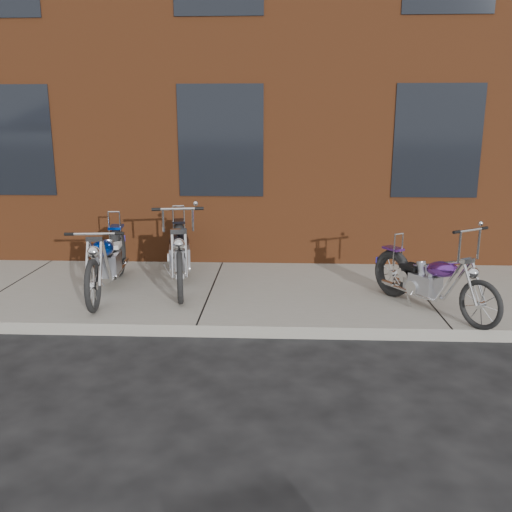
{
  "coord_description": "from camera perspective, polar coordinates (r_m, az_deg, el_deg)",
  "views": [
    {
      "loc": [
        0.97,
        -6.0,
        2.48
      ],
      "look_at": [
        0.67,
        0.8,
        0.81
      ],
      "focal_mm": 38.0,
      "sensor_mm": 36.0,
      "label": 1
    }
  ],
  "objects": [
    {
      "name": "building_brick",
      "position": [
        14.12,
        -1.55,
        19.94
      ],
      "size": [
        22.0,
        10.0,
        8.0
      ],
      "primitive_type": "cube",
      "color": "brown",
      "rests_on": "ground"
    },
    {
      "name": "sidewalk",
      "position": [
        7.94,
        -4.66,
        -3.91
      ],
      "size": [
        22.0,
        3.0,
        0.15
      ],
      "primitive_type": "cube",
      "color": "gray",
      "rests_on": "ground"
    },
    {
      "name": "chopper_blue",
      "position": [
        7.94,
        -15.39,
        -0.59
      ],
      "size": [
        0.58,
        2.38,
        1.04
      ],
      "rotation": [
        0.0,
        0.0,
        -1.47
      ],
      "color": "black",
      "rests_on": "sidewalk"
    },
    {
      "name": "chopper_purple",
      "position": [
        7.23,
        17.82,
        -2.63
      ],
      "size": [
        1.18,
        1.79,
        1.15
      ],
      "rotation": [
        0.0,
        0.0,
        -1.01
      ],
      "color": "black",
      "rests_on": "sidewalk"
    },
    {
      "name": "ground",
      "position": [
        6.57,
        -6.26,
        -8.5
      ],
      "size": [
        120.0,
        120.0,
        0.0
      ],
      "primitive_type": "plane",
      "color": "black",
      "rests_on": "ground"
    },
    {
      "name": "chopper_third",
      "position": [
        8.08,
        -8.03,
        0.13
      ],
      "size": [
        0.7,
        2.44,
        1.25
      ],
      "rotation": [
        0.0,
        0.0,
        -1.39
      ],
      "color": "black",
      "rests_on": "sidewalk"
    }
  ]
}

